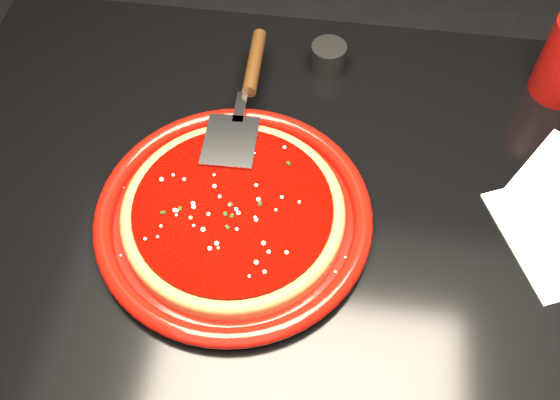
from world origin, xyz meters
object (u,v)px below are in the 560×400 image
object	(u,v)px
table	(312,318)
plate	(234,215)
pizza_server	(245,97)
ramekin	(328,57)

from	to	relation	value
table	plate	xyz separation A→B (m)	(-0.12, -0.03, 0.39)
table	plate	distance (m)	0.41
plate	pizza_server	distance (m)	0.19
pizza_server	plate	bearing A→B (deg)	-86.99
plate	ramekin	bearing A→B (deg)	72.53
table	pizza_server	bearing A→B (deg)	131.03
table	ramekin	world-z (taller)	ramekin
table	plate	bearing A→B (deg)	-164.96
plate	ramekin	size ratio (longest dim) A/B	6.63
table	ramekin	xyz separation A→B (m)	(-0.02, 0.29, 0.40)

